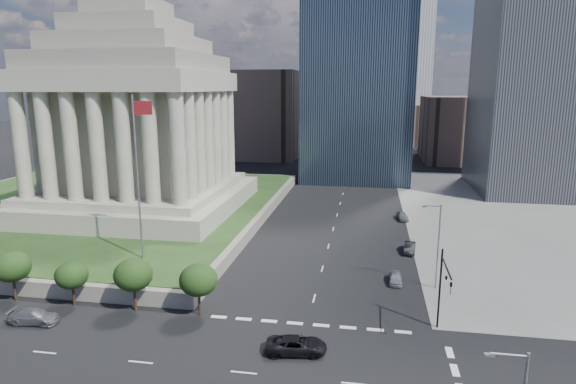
% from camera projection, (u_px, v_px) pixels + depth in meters
% --- Properties ---
extents(ground, '(500.00, 500.00, 0.00)m').
position_uv_depth(ground, '(348.00, 173.00, 129.96)').
color(ground, black).
rests_on(ground, ground).
extents(plaza_terrace, '(66.00, 70.00, 1.80)m').
position_uv_depth(plaza_terrace, '(92.00, 208.00, 89.03)').
color(plaza_terrace, slate).
rests_on(plaza_terrace, ground).
extents(plaza_lawn, '(64.00, 68.00, 0.10)m').
position_uv_depth(plaza_lawn, '(91.00, 203.00, 88.83)').
color(plaza_lawn, '#203A17').
rests_on(plaza_lawn, plaza_terrace).
extents(war_memorial, '(34.00, 34.00, 39.00)m').
position_uv_depth(war_memorial, '(134.00, 96.00, 80.93)').
color(war_memorial, gray).
rests_on(war_memorial, plaza_lawn).
extents(flagpole, '(2.52, 0.24, 20.00)m').
position_uv_depth(flagpole, '(138.00, 169.00, 57.57)').
color(flagpole, slate).
rests_on(flagpole, plaza_lawn).
extents(midrise_glass, '(26.00, 26.00, 60.00)m').
position_uv_depth(midrise_glass, '(359.00, 57.00, 118.44)').
color(midrise_glass, black).
rests_on(midrise_glass, ground).
extents(building_filler_ne, '(20.00, 30.00, 20.00)m').
position_uv_depth(building_filler_ne, '(456.00, 129.00, 151.45)').
color(building_filler_ne, '#503F37').
rests_on(building_filler_ne, ground).
extents(building_filler_nw, '(24.00, 30.00, 28.00)m').
position_uv_depth(building_filler_nw, '(264.00, 114.00, 160.82)').
color(building_filler_nw, '#503F37').
rests_on(building_filler_nw, ground).
extents(traffic_signal_ne, '(0.30, 5.74, 8.00)m').
position_uv_depth(traffic_signal_ne, '(443.00, 284.00, 43.66)').
color(traffic_signal_ne, black).
rests_on(traffic_signal_ne, ground).
extents(street_lamp_north, '(2.13, 0.22, 10.00)m').
position_uv_depth(street_lamp_north, '(437.00, 242.00, 54.32)').
color(street_lamp_north, slate).
rests_on(street_lamp_north, ground).
extents(pickup_truck, '(5.60, 3.19, 1.47)m').
position_uv_depth(pickup_truck, '(297.00, 345.00, 41.90)').
color(pickup_truck, black).
rests_on(pickup_truck, ground).
extents(suv_grey, '(5.01, 2.36, 1.41)m').
position_uv_depth(suv_grey, '(34.00, 317.00, 47.19)').
color(suv_grey, '#585A60').
rests_on(suv_grey, ground).
extents(parked_sedan_near, '(1.53, 3.72, 1.26)m').
position_uv_depth(parked_sedan_near, '(395.00, 278.00, 56.97)').
color(parked_sedan_near, gray).
rests_on(parked_sedan_near, ground).
extents(parked_sedan_mid, '(1.97, 4.39, 1.40)m').
position_uv_depth(parked_sedan_mid, '(410.00, 248.00, 67.50)').
color(parked_sedan_mid, black).
rests_on(parked_sedan_mid, ground).
extents(parked_sedan_far, '(4.33, 2.17, 1.41)m').
position_uv_depth(parked_sedan_far, '(402.00, 216.00, 84.11)').
color(parked_sedan_far, slate).
rests_on(parked_sedan_far, ground).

